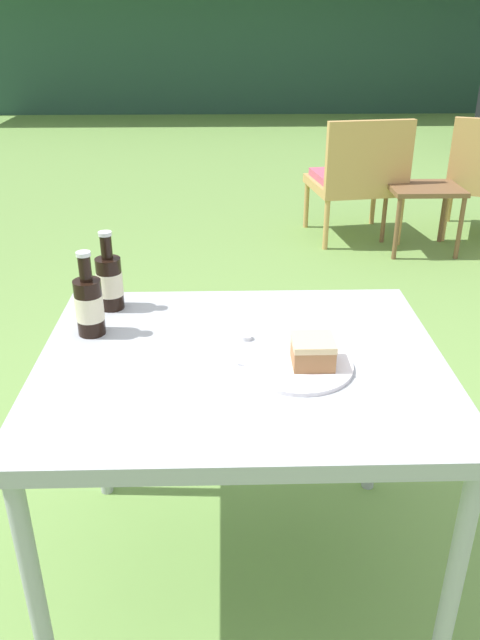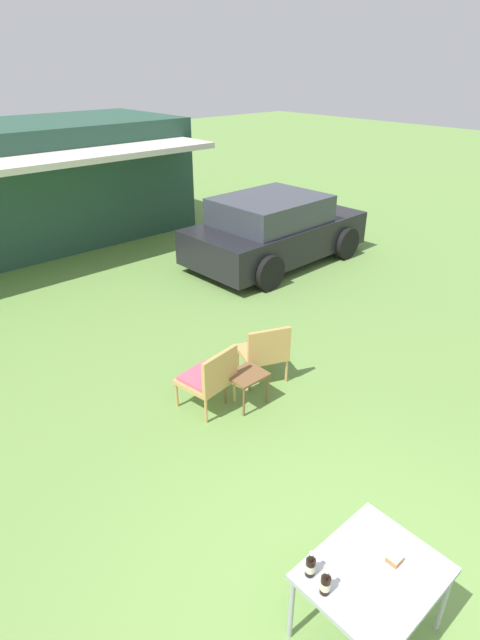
{
  "view_description": "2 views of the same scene",
  "coord_description": "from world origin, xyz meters",
  "px_view_note": "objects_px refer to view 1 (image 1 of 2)",
  "views": [
    {
      "loc": [
        -0.04,
        -1.28,
        1.43
      ],
      "look_at": [
        0.0,
        0.1,
        0.76
      ],
      "focal_mm": 35.0,
      "sensor_mm": 36.0,
      "label": 1
    },
    {
      "loc": [
        -2.2,
        -1.05,
        3.87
      ],
      "look_at": [
        1.57,
        3.15,
        0.9
      ],
      "focal_mm": 28.0,
      "sensor_mm": 36.0,
      "label": 2
    }
  ],
  "objects_px": {
    "cake_on_plate": "(305,359)",
    "cola_bottle_near": "(110,281)",
    "cola_bottle_far": "(89,305)",
    "garden_side_table": "(424,196)",
    "patio_table": "(241,381)",
    "wicker_chair_cushioned": "(358,176)"
  },
  "relations": [
    {
      "from": "wicker_chair_cushioned",
      "to": "cake_on_plate",
      "type": "bearing_deg",
      "value": 67.72
    },
    {
      "from": "wicker_chair_cushioned",
      "to": "cake_on_plate",
      "type": "height_order",
      "value": "wicker_chair_cushioned"
    },
    {
      "from": "cake_on_plate",
      "to": "cola_bottle_far",
      "type": "distance_m",
      "value": 0.55
    },
    {
      "from": "garden_side_table",
      "to": "patio_table",
      "type": "relative_size",
      "value": 0.48
    },
    {
      "from": "cake_on_plate",
      "to": "cola_bottle_far",
      "type": "relative_size",
      "value": 1.14
    },
    {
      "from": "cake_on_plate",
      "to": "cola_bottle_near",
      "type": "bearing_deg",
      "value": 145.46
    },
    {
      "from": "cake_on_plate",
      "to": "cola_bottle_far",
      "type": "bearing_deg",
      "value": 160.28
    },
    {
      "from": "wicker_chair_cushioned",
      "to": "cola_bottle_near",
      "type": "xyz_separation_m",
      "value": [
        -1.23,
        -2.66,
        0.34
      ]
    },
    {
      "from": "garden_side_table",
      "to": "cake_on_plate",
      "type": "relative_size",
      "value": 1.84
    },
    {
      "from": "patio_table",
      "to": "cola_bottle_far",
      "type": "height_order",
      "value": "cola_bottle_far"
    },
    {
      "from": "wicker_chair_cushioned",
      "to": "patio_table",
      "type": "bearing_deg",
      "value": 64.89
    },
    {
      "from": "wicker_chair_cushioned",
      "to": "cola_bottle_far",
      "type": "distance_m",
      "value": 3.09
    },
    {
      "from": "garden_side_table",
      "to": "cola_bottle_near",
      "type": "distance_m",
      "value": 2.93
    },
    {
      "from": "cola_bottle_near",
      "to": "cake_on_plate",
      "type": "bearing_deg",
      "value": -34.54
    },
    {
      "from": "garden_side_table",
      "to": "cake_on_plate",
      "type": "height_order",
      "value": "cake_on_plate"
    },
    {
      "from": "patio_table",
      "to": "cake_on_plate",
      "type": "distance_m",
      "value": 0.17
    },
    {
      "from": "cake_on_plate",
      "to": "cola_bottle_far",
      "type": "height_order",
      "value": "cola_bottle_far"
    },
    {
      "from": "wicker_chair_cushioned",
      "to": "patio_table",
      "type": "xyz_separation_m",
      "value": [
        -0.88,
        -2.95,
        0.2
      ]
    },
    {
      "from": "garden_side_table",
      "to": "cola_bottle_near",
      "type": "xyz_separation_m",
      "value": [
        -1.62,
        -2.41,
        0.41
      ]
    },
    {
      "from": "wicker_chair_cushioned",
      "to": "garden_side_table",
      "type": "relative_size",
      "value": 1.83
    },
    {
      "from": "cola_bottle_far",
      "to": "garden_side_table",
      "type": "bearing_deg",
      "value": 57.27
    },
    {
      "from": "cake_on_plate",
      "to": "cola_bottle_near",
      "type": "height_order",
      "value": "cola_bottle_near"
    }
  ]
}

